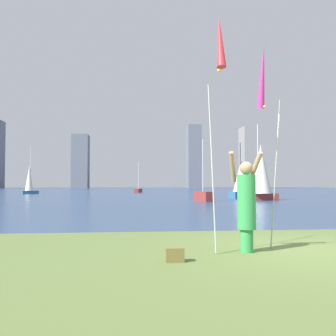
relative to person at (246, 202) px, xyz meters
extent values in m
cube|color=navy|center=(1.12, 61.62, -0.96)|extent=(120.00, 116.93, 0.12)
cube|color=#2D381C|center=(1.12, 3.16, -0.92)|extent=(120.00, 0.70, 0.02)
cylinder|color=green|center=(0.00, -0.01, -0.69)|extent=(0.23, 0.23, 0.41)
cylinder|color=green|center=(0.00, -0.01, 0.01)|extent=(0.33, 0.33, 0.99)
sphere|color=tan|center=(0.00, -0.01, 0.62)|extent=(0.24, 0.24, 0.24)
cylinder|color=tan|center=(-0.21, 0.13, 0.64)|extent=(0.24, 0.38, 0.57)
cylinder|color=tan|center=(0.21, 0.13, 0.64)|extent=(0.24, 0.38, 0.57)
cylinder|color=#B2B2B7|center=(-0.60, 0.13, 0.69)|extent=(0.02, 0.61, 3.11)
cone|color=red|center=(-0.60, -0.54, 2.74)|extent=(0.16, 0.33, 0.97)
sphere|color=yellow|center=(-0.60, -0.45, 2.27)|extent=(0.06, 0.06, 0.06)
cylinder|color=#B2B2B7|center=(0.60, 0.13, 0.50)|extent=(0.02, 0.54, 2.74)
cone|color=#D83399|center=(0.60, 0.77, 2.55)|extent=(0.16, 0.40, 1.33)
sphere|color=yellow|center=(0.60, 0.65, 1.89)|extent=(0.06, 0.06, 0.06)
cube|color=olive|center=(-1.40, -0.72, -0.78)|extent=(0.29, 0.19, 0.22)
cube|color=maroon|center=(7.60, 21.17, -0.64)|extent=(3.00, 0.66, 0.51)
cylinder|color=silver|center=(7.60, 21.17, 2.19)|extent=(0.09, 0.09, 5.16)
cone|color=silver|center=(7.83, 21.17, 1.44)|extent=(1.54, 1.54, 3.67)
cube|color=#2D6084|center=(-13.74, 41.83, -0.71)|extent=(2.03, 1.49, 0.38)
cylinder|color=silver|center=(-13.74, 41.83, 2.18)|extent=(0.06, 0.06, 5.39)
cone|color=silver|center=(-13.87, 41.77, 1.01)|extent=(1.27, 1.27, 3.06)
cube|color=#2D6084|center=(7.60, 25.69, -0.62)|extent=(2.59, 2.56, 0.55)
cylinder|color=#47474C|center=(7.60, 25.69, 1.76)|extent=(0.09, 0.09, 4.20)
cone|color=white|center=(7.76, 25.85, 1.06)|extent=(2.09, 2.09, 2.82)
cube|color=maroon|center=(-0.47, 47.93, -0.63)|extent=(1.24, 3.06, 0.53)
cylinder|color=silver|center=(-0.47, 47.93, 1.52)|extent=(0.09, 0.09, 3.78)
cube|color=maroon|center=(3.12, 19.64, -0.56)|extent=(1.12, 1.74, 0.68)
cylinder|color=silver|center=(3.12, 19.64, 1.60)|extent=(0.06, 0.06, 3.63)
cube|color=slate|center=(-14.87, 103.41, 6.51)|extent=(4.45, 6.46, 14.82)
cube|color=slate|center=(16.53, 99.92, 7.86)|extent=(3.70, 4.91, 17.51)
cube|color=gray|center=(32.96, 102.56, 7.88)|extent=(3.78, 6.03, 17.56)
camera|label=1|loc=(-2.17, -6.87, 0.34)|focal=41.58mm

